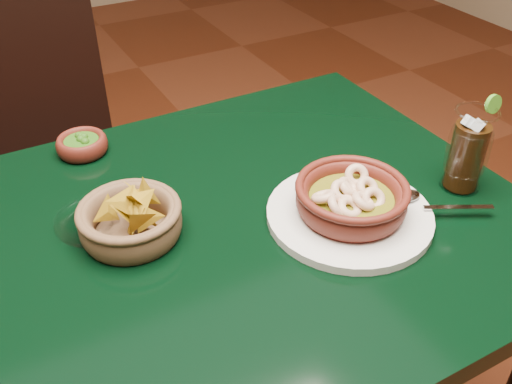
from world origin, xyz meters
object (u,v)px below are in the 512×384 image
shrimp_plate (351,203)px  dining_table (178,285)px  dining_chair (41,165)px  chip_basket (131,220)px  cola_drink (468,151)px

shrimp_plate → dining_table: bearing=162.5°
dining_table → dining_chair: bearing=98.5°
dining_chair → shrimp_plate: (0.39, -0.80, 0.27)m
dining_table → dining_chair: size_ratio=1.28×
shrimp_plate → chip_basket: 0.36m
dining_chair → cola_drink: dining_chair is taller
shrimp_plate → chip_basket: bearing=157.9°
dining_table → dining_chair: dining_chair is taller
shrimp_plate → chip_basket: size_ratio=1.79×
dining_chair → cola_drink: size_ratio=5.44×
dining_table → chip_basket: bearing=138.0°
dining_chair → shrimp_plate: bearing=-64.2°
shrimp_plate → chip_basket: chip_basket is taller
dining_table → chip_basket: 0.15m
dining_table → cola_drink: 0.55m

